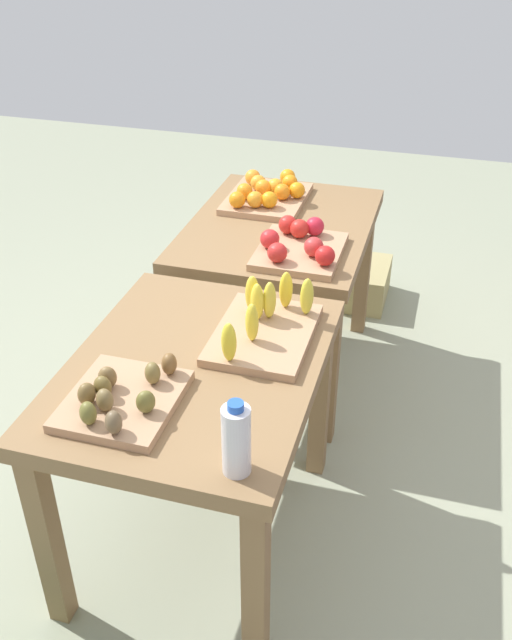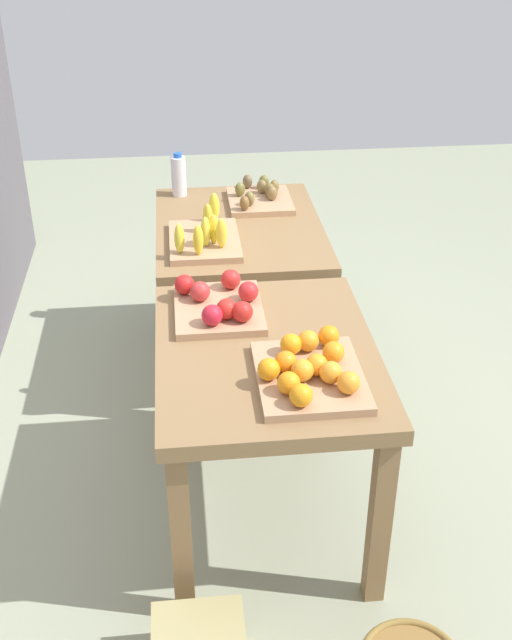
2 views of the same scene
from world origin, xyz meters
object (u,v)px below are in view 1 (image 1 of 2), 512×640
Objects in this scene: banana_crate at (264,325)px; display_table_right at (196,393)px; apple_bin at (299,245)px; kiwi_bin at (122,398)px; wicker_basket at (259,261)px; water_bottle at (236,440)px; display_table_left at (280,247)px; orange_bin at (267,193)px; cardboard_produce_box at (361,283)px.

display_table_right is at bearing -38.61° from banana_crate.
kiwi_bin is at bearing -14.16° from apple_bin.
water_bottle is at bearing 14.47° from wicker_basket.
apple_bin is 1.22× the size of wicker_basket.
display_table_left reaches higher than wicker_basket.
orange_bin is 1.93× the size of water_bottle.
display_table_left is 2.36× the size of orange_bin.
water_bottle is (1.26, 0.13, 0.07)m from apple_bin.
wicker_basket is at bearing -163.64° from banana_crate.
water_bottle reaches higher than wicker_basket.
display_table_right is at bearing 153.91° from kiwi_bin.
display_table_right is 2.60× the size of cardboard_produce_box.
orange_bin is at bearing -151.04° from display_table_left.
kiwi_bin is (1.10, -0.28, -0.01)m from apple_bin.
banana_crate reaches higher than display_table_left.
orange_bin reaches higher than kiwi_bin.
display_table_right is 0.87m from apple_bin.
kiwi_bin is 1.12× the size of wicker_basket.
apple_bin is (-0.84, 0.15, 0.16)m from display_table_right.
display_table_left is at bearing 21.54° from wicker_basket.
water_bottle is at bearing 33.35° from display_table_right.
banana_crate is at bearing 10.97° from display_table_left.
kiwi_bin is 0.44m from water_bottle.
display_table_right is 0.32m from banana_crate.
display_table_left is 2.60× the size of cardboard_produce_box.
apple_bin is 1.30m from cardboard_produce_box.
orange_bin is 1.02m from cardboard_produce_box.
display_table_left is at bearing 28.96° from orange_bin.
banana_crate is (1.12, 0.29, 0.00)m from orange_bin.
apple_bin is 0.91× the size of banana_crate.
cardboard_produce_box is (-2.17, 0.43, -0.72)m from kiwi_bin.
display_table_left is 0.35m from apple_bin.
apple_bin is 1.14m from kiwi_bin.
wicker_basket is (-1.79, -0.52, -0.74)m from banana_crate.
orange_bin is at bearing -165.26° from banana_crate.
kiwi_bin is 0.92× the size of cardboard_produce_box.
display_table_right is 2.36× the size of orange_bin.
wicker_basket is 0.66m from cardboard_produce_box.
kiwi_bin is (1.60, -0.01, -0.01)m from orange_bin.
water_bottle is 2.63m from wicker_basket.
orange_bin is 1.10× the size of cardboard_produce_box.
water_bottle reaches higher than cardboard_produce_box.
apple_bin reaches higher than kiwi_bin.
wicker_basket is (-2.27, -0.22, -0.72)m from kiwi_bin.
banana_crate is (0.62, 0.02, 0.00)m from apple_bin.
display_table_left is 2.60× the size of apple_bin.
orange_bin reaches higher than wicker_basket.
display_table_left is 3.18× the size of wicker_basket.
kiwi_bin reaches higher than display_table_left.
wicker_basket is at bearing -170.11° from display_table_right.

